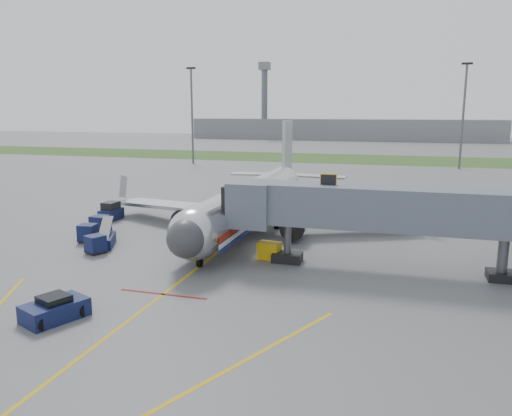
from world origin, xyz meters
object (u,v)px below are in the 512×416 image
(airliner, at_px, (251,201))
(pushback_tug, at_px, (55,309))
(baggage_tug, at_px, (111,212))
(belt_loader, at_px, (105,240))
(ramp_worker, at_px, (219,213))

(airliner, xyz_separation_m, pushback_tug, (-4.00, -24.41, -2.06))
(baggage_tug, height_order, belt_loader, belt_loader)
(airliner, height_order, pushback_tug, airliner)
(pushback_tug, distance_m, baggage_tug, 25.95)
(belt_loader, height_order, ramp_worker, belt_loader)
(baggage_tug, bearing_deg, belt_loader, -60.35)
(pushback_tug, height_order, ramp_worker, ramp_worker)
(airliner, relative_size, belt_loader, 8.16)
(baggage_tug, xyz_separation_m, belt_loader, (5.22, -9.16, -0.34))
(pushback_tug, distance_m, belt_loader, 15.45)
(airliner, xyz_separation_m, baggage_tug, (-15.24, -1.01, -1.79))
(airliner, bearing_deg, baggage_tug, -176.20)
(belt_loader, distance_m, ramp_worker, 12.70)
(airliner, distance_m, pushback_tug, 24.82)
(airliner, bearing_deg, ramp_worker, 166.89)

